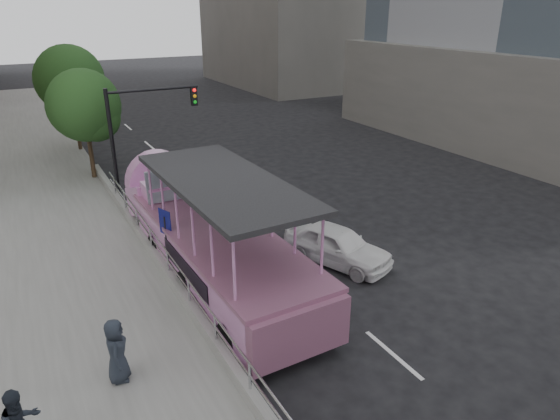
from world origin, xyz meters
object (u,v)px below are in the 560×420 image
object	(u,v)px
car	(337,245)
street_tree_near	(87,108)
street_tree_far	(72,82)
duck_boat	(207,234)
pedestrian_far	(116,351)
parking_sign	(167,237)
traffic_signal	(138,125)

from	to	relation	value
car	street_tree_near	world-z (taller)	street_tree_near
street_tree_far	street_tree_near	bearing A→B (deg)	-91.91
street_tree_near	duck_boat	bearing A→B (deg)	-81.73
pedestrian_far	parking_sign	world-z (taller)	parking_sign
street_tree_near	street_tree_far	xyz separation A→B (m)	(0.20, 6.00, 0.49)
pedestrian_far	parking_sign	bearing A→B (deg)	-14.40
pedestrian_far	duck_boat	bearing A→B (deg)	-25.95
pedestrian_far	street_tree_far	bearing A→B (deg)	9.82
car	street_tree_near	bearing A→B (deg)	93.08
parking_sign	street_tree_near	world-z (taller)	street_tree_near
duck_boat	street_tree_near	size ratio (longest dim) A/B	2.02
street_tree_near	street_tree_far	bearing A→B (deg)	88.09
duck_boat	parking_sign	bearing A→B (deg)	-178.28
duck_boat	street_tree_far	bearing A→B (deg)	94.81
car	pedestrian_far	size ratio (longest dim) A/B	2.47
pedestrian_far	street_tree_near	distance (m)	16.18
pedestrian_far	street_tree_far	world-z (taller)	street_tree_far
pedestrian_far	street_tree_near	size ratio (longest dim) A/B	0.28
pedestrian_far	parking_sign	xyz separation A→B (m)	(2.50, 4.25, 0.53)
car	street_tree_far	size ratio (longest dim) A/B	0.62
pedestrian_far	street_tree_far	xyz separation A→B (m)	(2.40, 21.80, 3.20)
duck_boat	car	world-z (taller)	duck_boat
car	traffic_signal	world-z (taller)	traffic_signal
duck_boat	car	distance (m)	4.54
car	street_tree_far	bearing A→B (deg)	85.39
car	pedestrian_far	xyz separation A→B (m)	(-8.09, -2.78, 0.43)
street_tree_near	parking_sign	bearing A→B (deg)	-88.49
duck_boat	street_tree_far	xyz separation A→B (m)	(-1.47, 17.51, 2.89)
car	traffic_signal	distance (m)	10.88
car	parking_sign	bearing A→B (deg)	143.97
duck_boat	pedestrian_far	xyz separation A→B (m)	(-3.87, -4.29, -0.31)
pedestrian_far	street_tree_far	distance (m)	22.17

